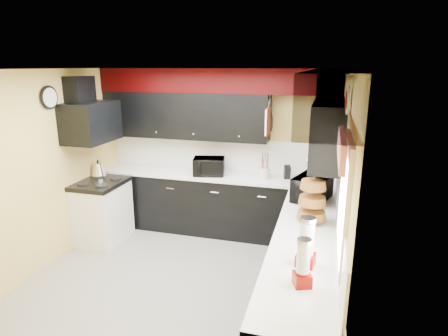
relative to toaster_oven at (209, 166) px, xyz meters
name	(u,v)px	position (x,y,z in m)	size (l,w,h in m)	color
ground	(179,281)	(0.06, -1.43, -1.07)	(3.60, 3.60, 0.00)	gray
wall_back	(219,150)	(0.06, 0.37, 0.18)	(3.60, 0.06, 2.50)	#E0C666
wall_right	(341,198)	(1.86, -1.43, 0.18)	(0.06, 3.60, 2.50)	#E0C666
wall_left	(42,172)	(-1.74, -1.43, 0.18)	(0.06, 3.60, 2.50)	#E0C666
ceiling	(171,69)	(0.06, -1.43, 1.43)	(3.60, 3.60, 0.06)	white
cab_back	(214,204)	(0.06, 0.07, -0.62)	(3.60, 0.60, 0.90)	black
cab_right	(304,280)	(1.56, -1.73, -0.62)	(0.60, 3.00, 0.90)	black
counter_back	(214,175)	(0.06, 0.07, -0.15)	(3.62, 0.64, 0.04)	white
counter_right	(307,237)	(1.56, -1.73, -0.15)	(0.64, 3.02, 0.04)	white
splash_back	(219,154)	(0.06, 0.36, 0.12)	(3.60, 0.02, 0.50)	white
splash_right	(339,203)	(1.85, -1.43, 0.12)	(0.02, 3.60, 0.50)	white
upper_back	(185,115)	(-0.44, 0.19, 0.73)	(2.60, 0.35, 0.70)	black
upper_right	(328,129)	(1.68, -0.53, 0.73)	(0.35, 1.80, 0.70)	black
soffit_back	(216,81)	(0.06, 0.19, 1.25)	(3.60, 0.36, 0.35)	black
soffit_right	(330,90)	(1.68, -1.61, 1.25)	(0.36, 3.24, 0.35)	black
stove	(103,213)	(-1.44, -0.68, -0.64)	(0.60, 0.75, 0.86)	white
cooktop	(100,183)	(-1.44, -0.68, -0.18)	(0.62, 0.77, 0.06)	black
hood	(91,122)	(-1.49, -0.68, 0.71)	(0.50, 0.78, 0.55)	black
hood_duct	(80,91)	(-1.62, -0.68, 1.13)	(0.24, 0.40, 0.40)	black
window	(345,199)	(1.84, -2.33, 0.48)	(0.03, 0.86, 0.96)	white
valance	(342,148)	(1.79, -2.33, 0.88)	(0.04, 0.88, 0.20)	red
pan_top	(270,105)	(0.88, 0.12, 0.93)	(0.03, 0.22, 0.40)	black
pan_mid	(268,124)	(0.88, -0.01, 0.68)	(0.03, 0.28, 0.46)	black
pan_low	(271,124)	(0.88, 0.25, 0.65)	(0.03, 0.24, 0.42)	black
cut_board	(268,122)	(0.89, -0.13, 0.73)	(0.03, 0.26, 0.35)	white
baskets	(312,200)	(1.58, -1.38, 0.11)	(0.27, 0.27, 0.50)	brown
clock	(49,98)	(-1.71, -1.18, 1.08)	(0.03, 0.30, 0.30)	black
deco_plate	(348,100)	(1.83, -1.78, 1.18)	(0.03, 0.24, 0.24)	white
toaster_oven	(209,166)	(0.00, 0.00, 0.00)	(0.45, 0.38, 0.26)	black
microwave	(312,188)	(1.55, -0.70, 0.02)	(0.54, 0.36, 0.30)	black
utensil_crock	(265,174)	(0.85, 0.03, -0.05)	(0.15, 0.15, 0.16)	silver
knife_block	(287,172)	(1.16, 0.11, -0.04)	(0.09, 0.12, 0.19)	black
kettle	(98,169)	(-1.62, -0.43, -0.05)	(0.22, 0.22, 0.20)	silver
dispenser_a	(307,243)	(1.58, -2.32, 0.07)	(0.15, 0.15, 0.40)	maroon
dispenser_b	(303,265)	(1.58, -2.63, 0.04)	(0.13, 0.13, 0.34)	#720500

